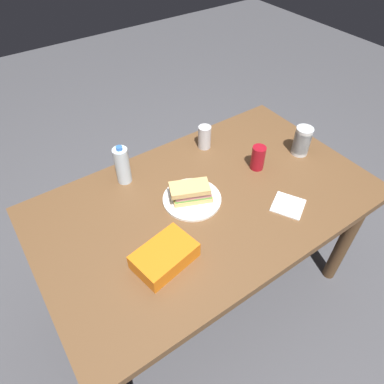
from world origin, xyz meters
name	(u,v)px	position (x,y,z in m)	size (l,w,h in m)	color
ground_plane	(203,285)	(0.00, 0.00, 0.00)	(8.00, 8.00, 0.00)	#4C4C51
dining_table	(206,213)	(0.00, 0.00, 0.64)	(1.51, 0.91, 0.74)	brown
paper_plate	(192,199)	(0.06, -0.04, 0.74)	(0.26, 0.26, 0.01)	white
sandwich	(191,192)	(0.06, -0.04, 0.79)	(0.21, 0.15, 0.08)	#DBB26B
soda_can_red	(258,158)	(-0.33, -0.04, 0.80)	(0.07, 0.07, 0.12)	maroon
chip_bag	(165,256)	(0.32, 0.17, 0.77)	(0.23, 0.15, 0.07)	orange
water_bottle_tall	(122,165)	(0.24, -0.32, 0.83)	(0.07, 0.07, 0.20)	silver
plastic_cup_stack	(302,141)	(-0.59, 0.00, 0.81)	(0.08, 0.08, 0.15)	silver
soda_can_silver	(204,137)	(-0.22, -0.32, 0.80)	(0.07, 0.07, 0.12)	silver
paper_napkin	(288,205)	(-0.27, 0.23, 0.74)	(0.13, 0.13, 0.01)	white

